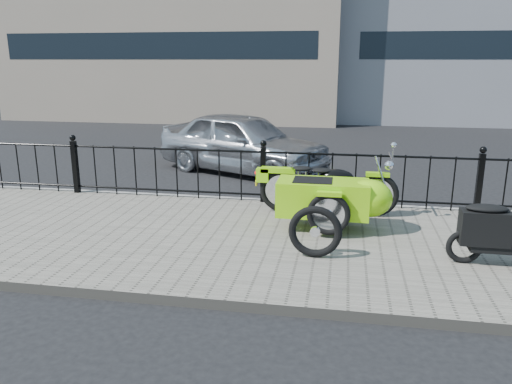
% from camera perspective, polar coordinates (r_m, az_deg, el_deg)
% --- Properties ---
extents(ground, '(120.00, 120.00, 0.00)m').
position_cam_1_polar(ground, '(7.50, -0.80, -4.67)').
color(ground, black).
rests_on(ground, ground).
extents(sidewalk, '(30.00, 3.80, 0.12)m').
position_cam_1_polar(sidewalk, '(7.02, -1.58, -5.56)').
color(sidewalk, '#666156').
rests_on(sidewalk, ground).
extents(curb, '(30.00, 0.10, 0.12)m').
position_cam_1_polar(curb, '(8.83, 0.97, -1.21)').
color(curb, gray).
rests_on(curb, ground).
extents(iron_fence, '(14.11, 0.11, 1.08)m').
position_cam_1_polar(iron_fence, '(8.56, 0.84, 1.93)').
color(iron_fence, black).
rests_on(iron_fence, sidewalk).
extents(motorcycle_sidecar, '(2.28, 1.48, 0.98)m').
position_cam_1_polar(motorcycle_sidecar, '(7.37, 9.07, -0.38)').
color(motorcycle_sidecar, black).
rests_on(motorcycle_sidecar, sidewalk).
extents(scooter, '(1.56, 0.45, 1.06)m').
position_cam_1_polar(scooter, '(6.61, 26.74, -4.22)').
color(scooter, black).
rests_on(scooter, sidewalk).
extents(spare_tire, '(0.67, 0.11, 0.67)m').
position_cam_1_polar(spare_tire, '(6.23, 6.77, -4.53)').
color(spare_tire, black).
rests_on(spare_tire, sidewalk).
extents(sedan_car, '(4.36, 3.17, 1.38)m').
position_cam_1_polar(sedan_car, '(11.35, -1.54, 5.69)').
color(sedan_car, '#ABADB2').
rests_on(sedan_car, ground).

